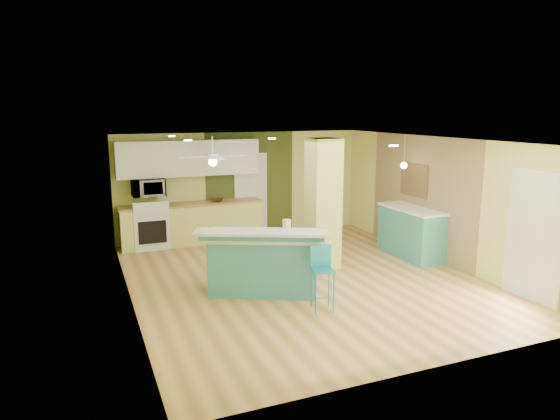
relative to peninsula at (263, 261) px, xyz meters
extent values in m
cube|color=#A27238|center=(0.87, 0.31, -0.53)|extent=(6.00, 7.00, 0.01)
cube|color=white|center=(0.87, 0.31, 1.98)|extent=(6.00, 7.00, 0.01)
cube|color=#E2E57B|center=(0.87, 3.81, 0.73)|extent=(6.00, 0.01, 2.50)
cube|color=#E2E57B|center=(0.87, -3.20, 0.73)|extent=(6.00, 0.01, 2.50)
cube|color=#E2E57B|center=(-2.14, 0.31, 0.73)|extent=(0.01, 7.00, 2.50)
cube|color=#E2E57B|center=(3.87, 0.31, 0.73)|extent=(0.01, 7.00, 2.50)
cube|color=#896C4E|center=(3.86, 0.91, 0.73)|extent=(0.02, 3.40, 2.50)
cube|color=#404D1E|center=(1.07, 3.80, 0.73)|extent=(2.20, 0.02, 2.50)
cube|color=white|center=(1.07, 3.77, 0.48)|extent=(0.82, 0.05, 2.00)
cube|color=white|center=(3.84, -1.99, 0.53)|extent=(0.04, 1.08, 2.10)
cube|color=#BDCB5E|center=(1.52, 0.81, 0.73)|extent=(0.55, 0.55, 2.50)
cube|color=#DEDF74|center=(-0.43, 3.51, -0.07)|extent=(3.20, 0.60, 0.90)
cube|color=olive|center=(-0.43, 3.51, 0.40)|extent=(3.25, 0.63, 0.04)
cube|color=white|center=(-1.38, 3.51, -0.07)|extent=(0.76, 0.64, 0.90)
cube|color=black|center=(-1.38, 3.18, -0.10)|extent=(0.59, 0.02, 0.50)
cube|color=white|center=(-1.38, 3.21, 0.47)|extent=(0.76, 0.06, 0.18)
cube|color=white|center=(-0.43, 3.63, 1.43)|extent=(3.20, 0.34, 0.80)
imported|color=white|center=(-1.38, 3.51, 0.83)|extent=(0.70, 0.48, 0.39)
cylinder|color=white|center=(-0.23, 2.31, 1.78)|extent=(0.03, 0.03, 0.40)
cylinder|color=white|center=(-0.23, 2.31, 1.58)|extent=(0.24, 0.24, 0.10)
sphere|color=white|center=(-0.23, 2.31, 1.46)|extent=(0.18, 0.18, 0.18)
cylinder|color=silver|center=(3.52, 1.06, 1.67)|extent=(0.01, 0.01, 0.62)
sphere|color=white|center=(3.52, 1.06, 1.36)|extent=(0.14, 0.14, 0.14)
cube|color=brown|center=(3.83, 1.11, 1.03)|extent=(0.03, 0.90, 0.70)
cube|color=teal|center=(0.01, 0.02, -0.06)|extent=(1.97, 1.54, 0.93)
cube|color=beige|center=(0.01, 0.02, 0.43)|extent=(2.11, 1.67, 0.05)
cube|color=teal|center=(-0.17, -0.36, 0.53)|extent=(1.87, 0.96, 0.13)
cube|color=beige|center=(-0.17, -0.36, 0.59)|extent=(2.11, 1.28, 0.04)
cylinder|color=teal|center=(0.37, -1.23, -0.21)|extent=(0.02, 0.02, 0.62)
cylinder|color=teal|center=(0.65, -1.29, -0.21)|extent=(0.02, 0.02, 0.62)
cylinder|color=teal|center=(0.44, -0.96, -0.21)|extent=(0.02, 0.02, 0.62)
cylinder|color=teal|center=(0.71, -1.02, -0.21)|extent=(0.02, 0.02, 0.62)
cube|color=teal|center=(0.54, -1.12, 0.11)|extent=(0.39, 0.39, 0.03)
cube|color=teal|center=(0.57, -0.98, 0.30)|extent=(0.33, 0.10, 0.35)
cube|color=teal|center=(3.57, 0.76, -0.03)|extent=(0.64, 1.54, 0.99)
cube|color=white|center=(3.57, 0.76, 0.49)|extent=(0.68, 1.60, 0.04)
imported|color=#362616|center=(0.15, 3.48, 0.45)|extent=(0.33, 0.33, 0.07)
cylinder|color=yellow|center=(0.51, 0.21, 0.54)|extent=(0.15, 0.15, 0.16)
camera|label=1|loc=(-2.78, -7.55, 2.49)|focal=32.00mm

